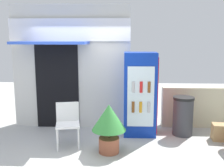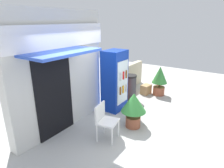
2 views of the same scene
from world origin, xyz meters
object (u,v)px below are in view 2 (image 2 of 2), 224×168
drink_cooler (115,81)px  potted_plant_curbside (160,78)px  cardboard_box (146,89)px  potted_plant_near_shop (134,106)px  trash_bin (130,87)px  plastic_chair (105,119)px

drink_cooler → potted_plant_curbside: drink_cooler is taller
cardboard_box → drink_cooler: bearing=170.5°
potted_plant_near_shop → trash_bin: (1.65, 1.02, -0.16)m
potted_plant_near_shop → potted_plant_curbside: potted_plant_curbside is taller
potted_plant_curbside → trash_bin: size_ratio=1.24×
potted_plant_near_shop → trash_bin: size_ratio=1.08×
drink_cooler → plastic_chair: bearing=-155.2°
potted_plant_near_shop → potted_plant_curbside: 2.64m
potted_plant_near_shop → cardboard_box: 2.58m
potted_plant_curbside → cardboard_box: potted_plant_curbside is taller
plastic_chair → trash_bin: size_ratio=1.00×
potted_plant_near_shop → trash_bin: 1.95m
potted_plant_curbside → potted_plant_near_shop: bearing=-174.0°
drink_cooler → potted_plant_near_shop: 1.26m
potted_plant_curbside → cardboard_box: (-0.19, 0.45, -0.48)m
potted_plant_near_shop → cardboard_box: potted_plant_near_shop is taller
potted_plant_curbside → drink_cooler: bearing=159.1°
trash_bin → cardboard_box: size_ratio=2.25×
cardboard_box → potted_plant_curbside: bearing=-67.4°
potted_plant_curbside → plastic_chair: bearing=179.4°
plastic_chair → cardboard_box: (3.31, 0.41, -0.35)m
drink_cooler → plastic_chair: (-1.53, -0.71, -0.42)m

